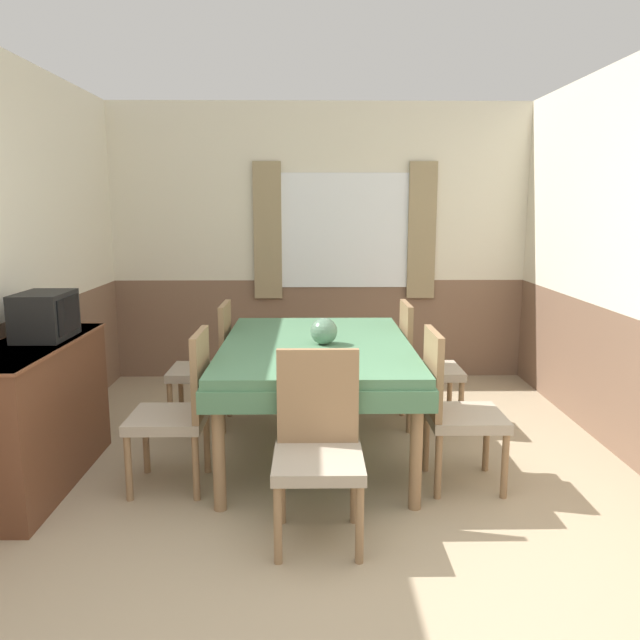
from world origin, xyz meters
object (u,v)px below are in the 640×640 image
(chair_right_far, at_px, (422,361))
(sideboard, at_px, (35,414))
(chair_head_near, at_px, (318,442))
(vase, at_px, (324,331))
(tv, at_px, (45,316))
(chair_right_near, at_px, (453,405))
(chair_left_far, at_px, (209,362))
(chair_left_near, at_px, (180,406))
(dining_table, at_px, (316,357))

(chair_right_far, distance_m, sideboard, 2.68)
(chair_head_near, height_order, vase, chair_head_near)
(chair_right_far, xyz_separation_m, sideboard, (-2.47, -1.03, -0.05))
(tv, bearing_deg, vase, 9.23)
(chair_right_near, height_order, tv, tv)
(chair_right_far, relative_size, chair_left_far, 1.00)
(sideboard, height_order, tv, tv)
(chair_left_near, xyz_separation_m, sideboard, (-0.87, 0.03, -0.05))
(chair_right_near, xyz_separation_m, sideboard, (-2.47, 0.03, -0.05))
(chair_right_far, height_order, chair_left_near, same)
(chair_right_far, height_order, chair_right_near, same)
(dining_table, height_order, vase, vase)
(chair_left_far, height_order, vase, chair_left_far)
(chair_head_near, relative_size, sideboard, 0.71)
(chair_left_near, relative_size, tv, 2.37)
(chair_head_near, distance_m, chair_left_far, 1.82)
(chair_left_near, height_order, chair_right_near, same)
(chair_head_near, distance_m, vase, 1.10)
(chair_right_near, bearing_deg, vase, -121.59)
(chair_right_near, xyz_separation_m, tv, (-2.43, 0.19, 0.51))
(chair_right_near, xyz_separation_m, vase, (-0.75, 0.46, 0.35))
(chair_head_near, bearing_deg, dining_table, -90.00)
(chair_right_far, bearing_deg, chair_left_near, -56.57)
(chair_right_near, height_order, sideboard, chair_right_near)
(chair_left_near, height_order, tv, tv)
(dining_table, bearing_deg, chair_right_far, 33.43)
(chair_head_near, bearing_deg, chair_right_far, -116.17)
(chair_left_far, distance_m, vase, 1.10)
(chair_left_near, bearing_deg, chair_head_near, -125.56)
(sideboard, bearing_deg, dining_table, 16.54)
(chair_right_far, distance_m, chair_left_near, 1.93)
(chair_right_near, distance_m, sideboard, 2.48)
(chair_left_near, height_order, sideboard, chair_left_near)
(chair_right_far, distance_m, vase, 1.02)
(chair_right_far, bearing_deg, chair_left_far, -90.00)
(dining_table, height_order, chair_head_near, chair_head_near)
(dining_table, distance_m, chair_right_near, 0.98)
(chair_head_near, bearing_deg, sideboard, -20.00)
(vase, bearing_deg, chair_head_near, -92.72)
(chair_head_near, height_order, chair_right_near, same)
(sideboard, bearing_deg, chair_right_far, 22.53)
(chair_head_near, height_order, sideboard, chair_head_near)
(tv, relative_size, vase, 2.25)
(chair_left_far, bearing_deg, chair_right_far, -90.00)
(sideboard, xyz_separation_m, vase, (1.72, 0.43, 0.41))
(dining_table, bearing_deg, vase, -53.48)
(chair_right_near, height_order, vase, chair_right_near)
(dining_table, xyz_separation_m, tv, (-1.63, -0.34, 0.34))
(chair_left_far, distance_m, chair_right_near, 1.93)
(chair_left_far, xyz_separation_m, vase, (0.85, -0.60, 0.35))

